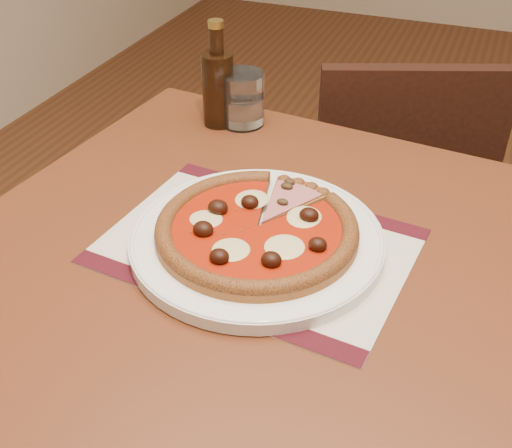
% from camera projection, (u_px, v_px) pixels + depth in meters
% --- Properties ---
extents(table, '(0.88, 0.88, 0.75)m').
position_uv_depth(table, '(251.00, 305.00, 0.93)').
color(table, brown).
rests_on(table, ground).
extents(chair_far, '(0.50, 0.50, 0.81)m').
position_uv_depth(chair_far, '(392.00, 193.00, 1.51)').
color(chair_far, black).
rests_on(chair_far, ground).
extents(placemat, '(0.43, 0.33, 0.00)m').
position_uv_depth(placemat, '(257.00, 246.00, 0.87)').
color(placemat, beige).
rests_on(placemat, table).
extents(plate, '(0.34, 0.34, 0.02)m').
position_uv_depth(plate, '(257.00, 240.00, 0.87)').
color(plate, white).
rests_on(plate, placemat).
extents(pizza, '(0.27, 0.27, 0.04)m').
position_uv_depth(pizza, '(257.00, 228.00, 0.86)').
color(pizza, brown).
rests_on(pizza, plate).
extents(ham_slice, '(0.09, 0.13, 0.02)m').
position_uv_depth(ham_slice, '(293.00, 205.00, 0.91)').
color(ham_slice, brown).
rests_on(ham_slice, plate).
extents(water_glass, '(0.09, 0.09, 0.10)m').
position_uv_depth(water_glass, '(242.00, 99.00, 1.15)').
color(water_glass, white).
rests_on(water_glass, table).
extents(bottle, '(0.06, 0.06, 0.19)m').
position_uv_depth(bottle, '(218.00, 85.00, 1.13)').
color(bottle, black).
rests_on(bottle, table).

